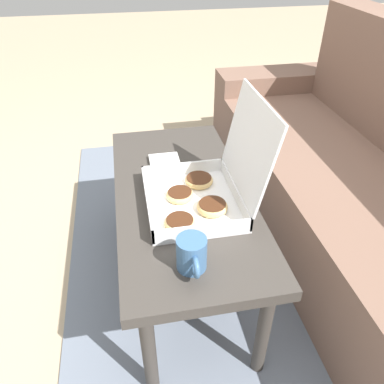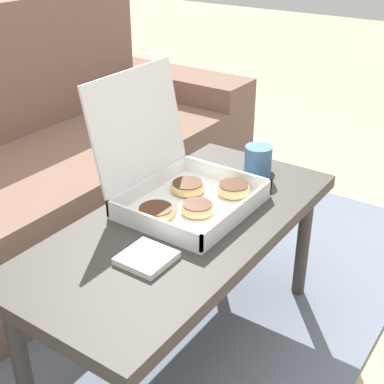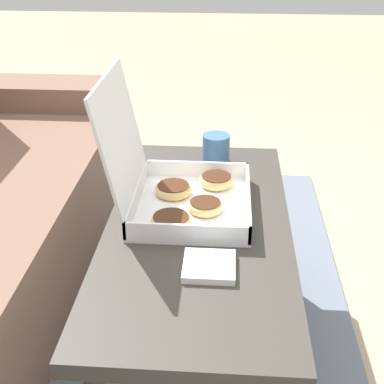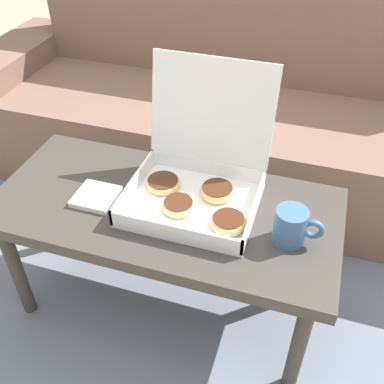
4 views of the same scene
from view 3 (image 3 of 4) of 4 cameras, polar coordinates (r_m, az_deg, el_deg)
The scene contains 6 objects.
ground_plane at distance 1.70m, azimuth -1.53°, elevation -16.74°, with size 12.00×12.00×0.00m, color tan.
area_rug at distance 1.74m, azimuth -11.80°, elevation -15.80°, with size 2.47×1.70×0.01m, color slate.
coffee_table at distance 1.43m, azimuth 0.68°, elevation -5.15°, with size 1.02×0.48×0.46m.
pastry_box at distance 1.45m, azimuth -1.73°, elevation 0.70°, with size 0.37×0.38×0.37m.
coffee_mug at distance 1.71m, azimuth 2.57°, elevation 4.54°, with size 0.13×0.09×0.10m.
napkin_stack at distance 1.23m, azimuth 1.84°, elevation -7.91°, with size 0.12×0.12×0.02m.
Camera 3 is at (-1.20, -0.13, 1.19)m, focal length 50.00 mm.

